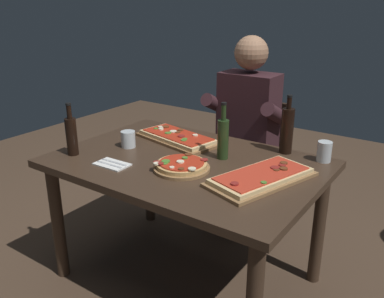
{
  "coord_description": "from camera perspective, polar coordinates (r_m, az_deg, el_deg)",
  "views": [
    {
      "loc": [
        1.19,
        -1.66,
        1.56
      ],
      "look_at": [
        0.0,
        0.05,
        0.79
      ],
      "focal_mm": 38.71,
      "sensor_mm": 36.0,
      "label": 1
    }
  ],
  "objects": [
    {
      "name": "tumbler_near_camera",
      "position": [
        2.28,
        17.75,
        -0.48
      ],
      "size": [
        0.08,
        0.08,
        0.11
      ],
      "color": "silver",
      "rests_on": "dining_table"
    },
    {
      "name": "napkin_cutlery_set",
      "position": [
        2.18,
        -10.96,
        -2.08
      ],
      "size": [
        0.18,
        0.11,
        0.01
      ],
      "color": "white",
      "rests_on": "dining_table"
    },
    {
      "name": "pizza_rectangular_left",
      "position": [
        1.98,
        9.56,
        -3.83
      ],
      "size": [
        0.4,
        0.59,
        0.05
      ],
      "color": "olive",
      "rests_on": "dining_table"
    },
    {
      "name": "pizza_rectangular_front",
      "position": [
        2.5,
        -2.01,
        1.59
      ],
      "size": [
        0.56,
        0.34,
        0.05
      ],
      "color": "brown",
      "rests_on": "dining_table"
    },
    {
      "name": "diner_chair",
      "position": [
        3.0,
        8.15,
        -0.91
      ],
      "size": [
        0.44,
        0.44,
        0.87
      ],
      "color": "black",
      "rests_on": "ground_plane"
    },
    {
      "name": "dining_table",
      "position": [
        2.24,
        -0.73,
        -3.86
      ],
      "size": [
        1.4,
        0.96,
        0.74
      ],
      "color": "#3D2B1E",
      "rests_on": "ground_plane"
    },
    {
      "name": "wine_bottle_dark",
      "position": [
        2.19,
        4.29,
        1.6
      ],
      "size": [
        0.06,
        0.06,
        0.31
      ],
      "color": "#233819",
      "rests_on": "dining_table"
    },
    {
      "name": "ground_plane",
      "position": [
        2.57,
        -0.67,
        -17.12
      ],
      "size": [
        6.4,
        6.4,
        0.0
      ],
      "primitive_type": "plane",
      "color": "#4C3828"
    },
    {
      "name": "seated_diner",
      "position": [
        2.81,
        7.29,
        3.23
      ],
      "size": [
        0.53,
        0.41,
        1.33
      ],
      "color": "#23232D",
      "rests_on": "ground_plane"
    },
    {
      "name": "oil_bottle_amber",
      "position": [
        2.32,
        12.96,
        2.59
      ],
      "size": [
        0.07,
        0.07,
        0.33
      ],
      "color": "black",
      "rests_on": "dining_table"
    },
    {
      "name": "vinegar_bottle_green",
      "position": [
        2.34,
        -16.28,
        1.89
      ],
      "size": [
        0.06,
        0.06,
        0.29
      ],
      "color": "black",
      "rests_on": "dining_table"
    },
    {
      "name": "pizza_round_far",
      "position": [
        2.08,
        -1.46,
        -2.34
      ],
      "size": [
        0.29,
        0.29,
        0.05
      ],
      "color": "olive",
      "rests_on": "dining_table"
    },
    {
      "name": "tumbler_far_side",
      "position": [
        2.41,
        -8.78,
        1.21
      ],
      "size": [
        0.08,
        0.08,
        0.09
      ],
      "color": "silver",
      "rests_on": "dining_table"
    }
  ]
}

